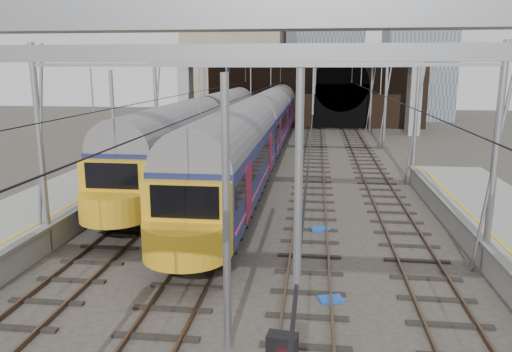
# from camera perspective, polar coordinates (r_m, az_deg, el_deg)

# --- Properties ---
(tracks) EXTENTS (14.40, 80.00, 0.22)m
(tracks) POSITION_cam_1_polar(r_m,az_deg,el_deg) (25.60, 1.84, -3.79)
(tracks) COLOR #4C3828
(tracks) RESTS_ON ground
(overhead_line) EXTENTS (16.80, 80.00, 8.00)m
(overhead_line) POSITION_cam_1_polar(r_m,az_deg,el_deg) (31.08, 3.00, 11.27)
(overhead_line) COLOR gray
(overhead_line) RESTS_ON ground
(retaining_wall) EXTENTS (28.00, 2.75, 9.00)m
(retaining_wall) POSITION_cam_1_polar(r_m,az_deg,el_deg) (61.51, 6.26, 9.62)
(retaining_wall) COLOR #322016
(retaining_wall) RESTS_ON ground
(overbridge) EXTENTS (28.00, 3.00, 9.25)m
(overbridge) POSITION_cam_1_polar(r_m,az_deg,el_deg) (55.55, 4.77, 12.40)
(overbridge) COLOR gray
(overbridge) RESTS_ON ground
(city_skyline) EXTENTS (37.50, 27.50, 60.00)m
(city_skyline) POSITION_cam_1_polar(r_m,az_deg,el_deg) (80.62, 7.66, 19.29)
(city_skyline) COLOR tan
(city_skyline) RESTS_ON ground
(train_main) EXTENTS (3.06, 70.73, 5.18)m
(train_main) POSITION_cam_1_polar(r_m,az_deg,el_deg) (50.79, 2.19, 7.23)
(train_main) COLOR black
(train_main) RESTS_ON ground
(train_second) EXTENTS (2.99, 34.60, 5.08)m
(train_second) POSITION_cam_1_polar(r_m,az_deg,el_deg) (37.25, -5.82, 5.27)
(train_second) COLOR black
(train_second) RESTS_ON ground
(equip_cover_a) EXTENTS (0.84, 0.69, 0.09)m
(equip_cover_a) POSITION_cam_1_polar(r_m,az_deg,el_deg) (16.17, 8.53, -13.76)
(equip_cover_a) COLOR blue
(equip_cover_a) RESTS_ON ground
(equip_cover_b) EXTENTS (0.94, 0.75, 0.10)m
(equip_cover_b) POSITION_cam_1_polar(r_m,az_deg,el_deg) (22.60, 7.36, -6.01)
(equip_cover_b) COLOR blue
(equip_cover_b) RESTS_ON ground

